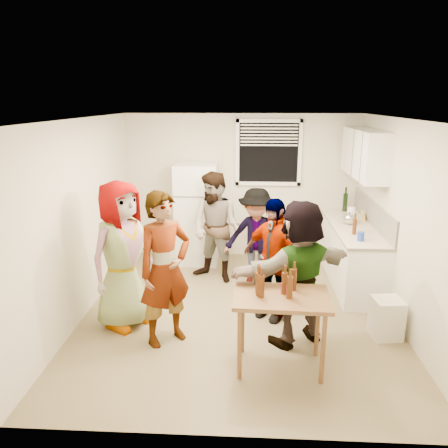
# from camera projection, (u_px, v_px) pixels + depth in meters

# --- Properties ---
(room) EXTENTS (4.00, 4.50, 2.50)m
(room) POSITION_uv_depth(u_px,v_px,m) (238.00, 311.00, 5.82)
(room) COLOR beige
(room) RESTS_ON ground
(window) EXTENTS (1.12, 0.10, 1.06)m
(window) POSITION_uv_depth(u_px,v_px,m) (269.00, 153.00, 7.41)
(window) COLOR white
(window) RESTS_ON room
(refrigerator) EXTENTS (0.70, 0.70, 1.70)m
(refrigerator) POSITION_uv_depth(u_px,v_px,m) (197.00, 214.00, 7.43)
(refrigerator) COLOR white
(refrigerator) RESTS_ON ground
(counter_lower) EXTENTS (0.60, 2.20, 0.86)m
(counter_lower) POSITION_uv_depth(u_px,v_px,m) (350.00, 254.00, 6.71)
(counter_lower) COLOR white
(counter_lower) RESTS_ON ground
(countertop) EXTENTS (0.64, 2.22, 0.04)m
(countertop) POSITION_uv_depth(u_px,v_px,m) (353.00, 226.00, 6.59)
(countertop) COLOR beige
(countertop) RESTS_ON counter_lower
(backsplash) EXTENTS (0.03, 2.20, 0.36)m
(backsplash) POSITION_uv_depth(u_px,v_px,m) (373.00, 213.00, 6.52)
(backsplash) COLOR #AFAAA1
(backsplash) RESTS_ON countertop
(upper_cabinets) EXTENTS (0.34, 1.60, 0.70)m
(upper_cabinets) POSITION_uv_depth(u_px,v_px,m) (364.00, 153.00, 6.48)
(upper_cabinets) COLOR white
(upper_cabinets) RESTS_ON room
(kettle) EXTENTS (0.24, 0.20, 0.20)m
(kettle) POSITION_uv_depth(u_px,v_px,m) (349.00, 224.00, 6.63)
(kettle) COLOR silver
(kettle) RESTS_ON countertop
(paper_towel) EXTENTS (0.11, 0.11, 0.25)m
(paper_towel) POSITION_uv_depth(u_px,v_px,m) (350.00, 223.00, 6.66)
(paper_towel) COLOR white
(paper_towel) RESTS_ON countertop
(wine_bottle) EXTENTS (0.08, 0.08, 0.30)m
(wine_bottle) POSITION_uv_depth(u_px,v_px,m) (344.00, 211.00, 7.40)
(wine_bottle) COLOR black
(wine_bottle) RESTS_ON countertop
(beer_bottle_counter) EXTENTS (0.06, 0.06, 0.22)m
(beer_bottle_counter) POSITION_uv_depth(u_px,v_px,m) (354.00, 234.00, 6.12)
(beer_bottle_counter) COLOR #47230C
(beer_bottle_counter) RESTS_ON countertop
(blue_cup) EXTENTS (0.09, 0.09, 0.12)m
(blue_cup) POSITION_uv_depth(u_px,v_px,m) (360.00, 241.00, 5.84)
(blue_cup) COLOR #1F39A4
(blue_cup) RESTS_ON countertop
(picture_frame) EXTENTS (0.02, 0.16, 0.13)m
(picture_frame) POSITION_uv_depth(u_px,v_px,m) (363.00, 216.00, 6.84)
(picture_frame) COLOR #E0C059
(picture_frame) RESTS_ON countertop
(trash_bin) EXTENTS (0.36, 0.36, 0.48)m
(trash_bin) POSITION_uv_depth(u_px,v_px,m) (386.00, 317.00, 5.14)
(trash_bin) COLOR silver
(trash_bin) RESTS_ON ground
(serving_table) EXTENTS (0.99, 0.68, 0.82)m
(serving_table) POSITION_uv_depth(u_px,v_px,m) (279.00, 366.00, 4.62)
(serving_table) COLOR brown
(serving_table) RESTS_ON ground
(beer_bottle_table) EXTENTS (0.06, 0.06, 0.24)m
(beer_bottle_table) POSITION_uv_depth(u_px,v_px,m) (259.00, 295.00, 4.41)
(beer_bottle_table) COLOR #47230C
(beer_bottle_table) RESTS_ON serving_table
(red_cup) EXTENTS (0.08, 0.08, 0.11)m
(red_cup) POSITION_uv_depth(u_px,v_px,m) (285.00, 293.00, 4.45)
(red_cup) COLOR red
(red_cup) RESTS_ON serving_table
(guest_grey) EXTENTS (2.01, 1.78, 0.58)m
(guest_grey) POSITION_uv_depth(u_px,v_px,m) (127.00, 323.00, 5.51)
(guest_grey) COLOR #9B9B9B
(guest_grey) RESTS_ON ground
(guest_stripe) EXTENTS (1.65, 1.78, 0.43)m
(guest_stripe) POSITION_uv_depth(u_px,v_px,m) (168.00, 340.00, 5.13)
(guest_stripe) COLOR #141933
(guest_stripe) RESTS_ON ground
(guest_back_left) EXTENTS (1.51, 1.88, 0.64)m
(guest_back_left) POSITION_uv_depth(u_px,v_px,m) (216.00, 279.00, 6.85)
(guest_back_left) COLOR brown
(guest_back_left) RESTS_ON ground
(guest_back_right) EXTENTS (1.19, 1.62, 0.55)m
(guest_back_right) POSITION_uv_depth(u_px,v_px,m) (255.00, 283.00, 6.71)
(guest_back_right) COLOR #404045
(guest_back_right) RESTS_ON ground
(guest_black) EXTENTS (1.71, 1.80, 0.38)m
(guest_black) POSITION_uv_depth(u_px,v_px,m) (271.00, 316.00, 5.70)
(guest_black) COLOR black
(guest_black) RESTS_ON ground
(guest_orange) EXTENTS (2.21, 2.25, 0.50)m
(guest_orange) POSITION_uv_depth(u_px,v_px,m) (296.00, 340.00, 5.12)
(guest_orange) COLOR #F3A558
(guest_orange) RESTS_ON ground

